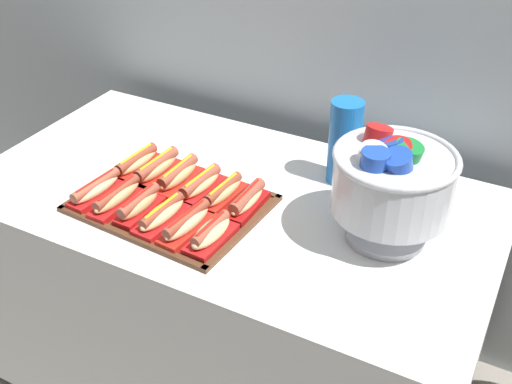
{
  "coord_description": "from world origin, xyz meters",
  "views": [
    {
      "loc": [
        0.73,
        -1.23,
        1.73
      ],
      "look_at": [
        0.08,
        -0.0,
        0.81
      ],
      "focal_mm": 43.79,
      "sensor_mm": 36.0,
      "label": 1
    }
  ],
  "objects_px": {
    "hot_dog_10": "(223,193)",
    "cup_stack": "(345,142)",
    "hot_dog_9": "(200,185)",
    "hot_dog_3": "(162,215)",
    "hot_dog_1": "(117,197)",
    "buffet_table": "(232,293)",
    "hot_dog_6": "(137,163)",
    "hot_dog_7": "(157,168)",
    "hot_dog_8": "(178,176)",
    "serving_tray": "(171,204)",
    "hot_dog_2": "(139,205)",
    "hot_dog_5": "(211,234)",
    "hot_dog_11": "(247,201)",
    "hot_dog_0": "(96,189)",
    "punch_bowl": "(391,181)",
    "hot_dog_4": "(186,223)"
  },
  "relations": [
    {
      "from": "hot_dog_6",
      "to": "hot_dog_10",
      "type": "relative_size",
      "value": 1.03
    },
    {
      "from": "serving_tray",
      "to": "hot_dog_2",
      "type": "xyz_separation_m",
      "value": [
        -0.04,
        -0.08,
        0.03
      ]
    },
    {
      "from": "hot_dog_1",
      "to": "buffet_table",
      "type": "bearing_deg",
      "value": 40.88
    },
    {
      "from": "serving_tray",
      "to": "hot_dog_8",
      "type": "relative_size",
      "value": 2.89
    },
    {
      "from": "hot_dog_1",
      "to": "hot_dog_6",
      "type": "height_order",
      "value": "hot_dog_1"
    },
    {
      "from": "hot_dog_5",
      "to": "hot_dog_10",
      "type": "relative_size",
      "value": 0.93
    },
    {
      "from": "serving_tray",
      "to": "hot_dog_9",
      "type": "relative_size",
      "value": 2.92
    },
    {
      "from": "hot_dog_6",
      "to": "hot_dog_8",
      "type": "relative_size",
      "value": 1.01
    },
    {
      "from": "hot_dog_7",
      "to": "hot_dog_11",
      "type": "distance_m",
      "value": 0.3
    },
    {
      "from": "cup_stack",
      "to": "hot_dog_6",
      "type": "bearing_deg",
      "value": -156.11
    },
    {
      "from": "serving_tray",
      "to": "hot_dog_11",
      "type": "distance_m",
      "value": 0.21
    },
    {
      "from": "hot_dog_9",
      "to": "hot_dog_0",
      "type": "bearing_deg",
      "value": -147.38
    },
    {
      "from": "hot_dog_6",
      "to": "serving_tray",
      "type": "bearing_deg",
      "value": -27.39
    },
    {
      "from": "hot_dog_10",
      "to": "punch_bowl",
      "type": "relative_size",
      "value": 0.58
    },
    {
      "from": "hot_dog_11",
      "to": "hot_dog_6",
      "type": "bearing_deg",
      "value": 176.36
    },
    {
      "from": "hot_dog_2",
      "to": "punch_bowl",
      "type": "distance_m",
      "value": 0.64
    },
    {
      "from": "hot_dog_7",
      "to": "hot_dog_8",
      "type": "bearing_deg",
      "value": -3.64
    },
    {
      "from": "hot_dog_3",
      "to": "hot_dog_9",
      "type": "relative_size",
      "value": 1.04
    },
    {
      "from": "hot_dog_10",
      "to": "cup_stack",
      "type": "distance_m",
      "value": 0.36
    },
    {
      "from": "hot_dog_2",
      "to": "cup_stack",
      "type": "height_order",
      "value": "cup_stack"
    },
    {
      "from": "buffet_table",
      "to": "hot_dog_6",
      "type": "distance_m",
      "value": 0.5
    },
    {
      "from": "hot_dog_6",
      "to": "hot_dog_11",
      "type": "xyz_separation_m",
      "value": [
        0.37,
        -0.02,
        0.0
      ]
    },
    {
      "from": "hot_dog_0",
      "to": "hot_dog_9",
      "type": "height_order",
      "value": "same"
    },
    {
      "from": "hot_dog_7",
      "to": "hot_dog_10",
      "type": "height_order",
      "value": "hot_dog_7"
    },
    {
      "from": "hot_dog_7",
      "to": "hot_dog_9",
      "type": "relative_size",
      "value": 1.04
    },
    {
      "from": "hot_dog_9",
      "to": "hot_dog_3",
      "type": "bearing_deg",
      "value": -93.64
    },
    {
      "from": "serving_tray",
      "to": "hot_dog_11",
      "type": "xyz_separation_m",
      "value": [
        0.19,
        0.07,
        0.03
      ]
    },
    {
      "from": "hot_dog_3",
      "to": "hot_dog_8",
      "type": "bearing_deg",
      "value": 110.81
    },
    {
      "from": "buffet_table",
      "to": "cup_stack",
      "type": "relative_size",
      "value": 5.93
    },
    {
      "from": "serving_tray",
      "to": "hot_dog_4",
      "type": "bearing_deg",
      "value": -39.89
    },
    {
      "from": "hot_dog_3",
      "to": "hot_dog_8",
      "type": "relative_size",
      "value": 1.02
    },
    {
      "from": "buffet_table",
      "to": "hot_dog_5",
      "type": "relative_size",
      "value": 9.06
    },
    {
      "from": "hot_dog_5",
      "to": "punch_bowl",
      "type": "xyz_separation_m",
      "value": [
        0.36,
        0.23,
        0.13
      ]
    },
    {
      "from": "serving_tray",
      "to": "buffet_table",
      "type": "bearing_deg",
      "value": 47.91
    },
    {
      "from": "serving_tray",
      "to": "cup_stack",
      "type": "xyz_separation_m",
      "value": [
        0.36,
        0.33,
        0.12
      ]
    },
    {
      "from": "buffet_table",
      "to": "hot_dog_3",
      "type": "distance_m",
      "value": 0.46
    },
    {
      "from": "serving_tray",
      "to": "hot_dog_6",
      "type": "height_order",
      "value": "hot_dog_6"
    },
    {
      "from": "punch_bowl",
      "to": "hot_dog_0",
      "type": "bearing_deg",
      "value": -164.56
    },
    {
      "from": "serving_tray",
      "to": "punch_bowl",
      "type": "height_order",
      "value": "punch_bowl"
    },
    {
      "from": "hot_dog_2",
      "to": "hot_dog_5",
      "type": "bearing_deg",
      "value": -3.64
    },
    {
      "from": "hot_dog_7",
      "to": "hot_dog_8",
      "type": "height_order",
      "value": "same"
    },
    {
      "from": "punch_bowl",
      "to": "hot_dog_4",
      "type": "bearing_deg",
      "value": -153.07
    },
    {
      "from": "serving_tray",
      "to": "hot_dog_11",
      "type": "bearing_deg",
      "value": 20.11
    },
    {
      "from": "serving_tray",
      "to": "hot_dog_3",
      "type": "height_order",
      "value": "hot_dog_3"
    },
    {
      "from": "hot_dog_3",
      "to": "cup_stack",
      "type": "height_order",
      "value": "cup_stack"
    },
    {
      "from": "hot_dog_3",
      "to": "hot_dog_10",
      "type": "distance_m",
      "value": 0.18
    },
    {
      "from": "hot_dog_9",
      "to": "hot_dog_11",
      "type": "xyz_separation_m",
      "value": [
        0.15,
        -0.01,
        0.0
      ]
    },
    {
      "from": "punch_bowl",
      "to": "serving_tray",
      "type": "bearing_deg",
      "value": -166.26
    },
    {
      "from": "hot_dog_5",
      "to": "hot_dog_9",
      "type": "relative_size",
      "value": 0.93
    },
    {
      "from": "hot_dog_7",
      "to": "hot_dog_9",
      "type": "xyz_separation_m",
      "value": [
        0.15,
        -0.01,
        -0.0
      ]
    }
  ]
}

